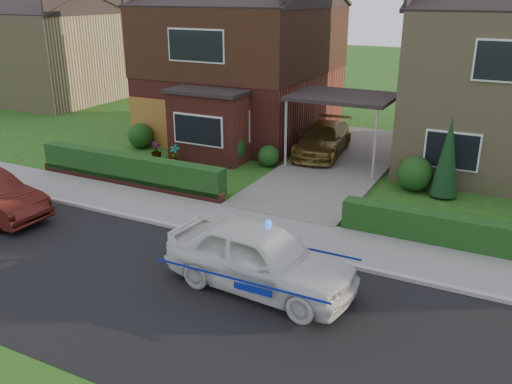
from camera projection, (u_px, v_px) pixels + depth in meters
The scene contains 22 objects.
ground at pixel (180, 298), 12.06m from camera, with size 120.00×120.00×0.00m, color #1E4713.
road at pixel (180, 298), 12.06m from camera, with size 60.00×6.00×0.02m, color black.
kerb at pixel (244, 242), 14.59m from camera, with size 60.00×0.16×0.12m, color #9E9993.
sidewalk at pixel (261, 228), 15.47m from camera, with size 60.00×2.00×0.10m, color slate.
driveway at pixel (339, 164), 21.23m from camera, with size 3.80×12.00×0.12m, color #666059.
house_left at pixel (243, 52), 24.80m from camera, with size 7.50×9.53×7.25m.
carport_link at pixel (342, 98), 20.29m from camera, with size 3.80×3.00×2.77m.
garage_door at pixel (151, 123), 23.51m from camera, with size 2.20×0.10×2.10m, color #8B5D1E.
dwarf_wall at pixel (128, 181), 18.88m from camera, with size 7.70×0.25×0.36m, color maroon.
hedge_left at pixel (131, 185), 19.07m from camera, with size 7.50×0.55×0.90m, color #133D17.
hedge_right at pixel (482, 254), 14.07m from camera, with size 7.50×0.55×0.80m, color #133D17.
shrub_left_far at pixel (141, 136), 23.41m from camera, with size 1.08×1.08×1.08m, color #133D17.
shrub_left_mid at pixel (229, 147), 21.30m from camera, with size 1.32×1.32×1.32m, color #133D17.
shrub_left_near at pixel (269, 156), 20.95m from camera, with size 0.84×0.84×0.84m, color #133D17.
shrub_right_near at pixel (415, 174), 18.35m from camera, with size 1.20×1.20×1.20m, color #133D17.
conifer_a at pixel (447, 159), 17.52m from camera, with size 0.90×0.90×2.60m, color black.
neighbour_left at pixel (54, 58), 33.00m from camera, with size 6.50×7.00×5.20m, color #9A885E.
police_car at pixel (260, 258), 12.20m from camera, with size 4.13×4.62×1.69m.
driveway_car at pixel (323, 139), 22.08m from camera, with size 1.74×4.28×1.24m, color brown.
potted_plant_a at pixel (175, 155), 21.19m from camera, with size 0.41×0.28×0.78m, color gray.
potted_plant_b at pixel (219, 183), 18.03m from camera, with size 0.37×0.46×0.84m, color gray.
potted_plant_c at pixel (156, 151), 21.78m from camera, with size 0.41×0.41×0.73m, color gray.
Camera 1 is at (6.25, -8.58, 6.42)m, focal length 38.00 mm.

